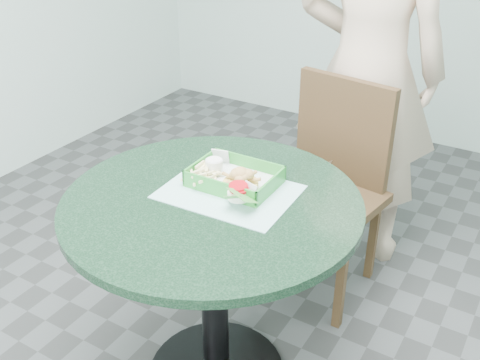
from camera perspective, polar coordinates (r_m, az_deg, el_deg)
The scene contains 9 objects.
cafe_table at distance 1.86m, azimuth -2.74°, elevation -6.95°, with size 0.95×0.95×0.75m.
dining_chair at distance 2.42m, azimuth 9.16°, elevation 0.53°, with size 0.45×0.45×0.93m.
diner_person at distance 2.50m, azimuth 13.38°, elevation 14.90°, with size 0.80×0.53×2.19m, color beige.
placemat at distance 1.80m, azimuth -1.11°, elevation -1.75°, with size 0.41×0.31×0.00m, color #96CDCA.
food_basket at distance 1.84m, azimuth -0.54°, elevation -0.51°, with size 0.27×0.20×0.06m.
crab_sandwich at distance 1.78m, azimuth 0.04°, elevation -0.36°, with size 0.11×0.11×0.07m.
fries_pile at distance 1.84m, azimuth -3.54°, elevation 0.10°, with size 0.10×0.11×0.04m, color #F4E6A0, non-canonical shape.
sauce_ramekin at distance 1.87m, azimuth -2.62°, elevation 1.15°, with size 0.06×0.06×0.03m.
garnish_cup at distance 1.72m, azimuth -0.10°, elevation -1.92°, with size 0.11×0.10×0.04m.
Camera 1 is at (0.85, -1.25, 1.67)m, focal length 42.00 mm.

